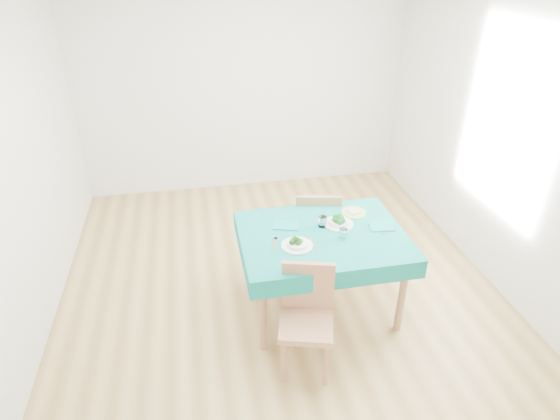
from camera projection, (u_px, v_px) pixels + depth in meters
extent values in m
cube|color=olive|center=(280.00, 289.00, 4.41)|extent=(4.00, 4.50, 0.02)
cube|color=silver|center=(244.00, 83.00, 5.65)|extent=(4.00, 0.02, 2.70)
cube|color=silver|center=(392.00, 380.00, 1.82)|extent=(4.00, 0.02, 2.70)
cube|color=silver|center=(10.00, 177.00, 3.39)|extent=(0.02, 4.50, 2.70)
cube|color=silver|center=(505.00, 138.00, 4.07)|extent=(0.02, 4.50, 2.70)
cube|color=#0A6F66|center=(321.00, 271.00, 4.01)|extent=(1.35, 1.03, 0.76)
cube|color=#956646|center=(306.00, 319.00, 3.35)|extent=(0.49, 0.51, 0.96)
cube|color=#956646|center=(316.00, 218.00, 4.52)|extent=(0.50, 0.53, 1.03)
cube|color=silver|center=(274.00, 244.00, 3.69)|extent=(0.09, 0.19, 0.00)
cube|color=silver|center=(312.00, 242.00, 3.71)|extent=(0.05, 0.22, 0.00)
cube|color=silver|center=(330.00, 225.00, 3.94)|extent=(0.07, 0.20, 0.00)
cube|color=silver|center=(377.00, 229.00, 3.88)|extent=(0.07, 0.21, 0.00)
cube|color=#0E7A70|center=(286.00, 225.00, 3.92)|extent=(0.24, 0.20, 0.01)
cube|color=#0E7A70|center=(382.00, 227.00, 3.91)|extent=(0.21, 0.16, 0.01)
cylinder|color=white|center=(322.00, 222.00, 3.90)|extent=(0.07, 0.07, 0.09)
cylinder|color=white|center=(343.00, 234.00, 3.75)|extent=(0.07, 0.07, 0.09)
cylinder|color=#B0D467|center=(354.00, 212.00, 4.12)|extent=(0.22, 0.22, 0.01)
cube|color=beige|center=(354.00, 211.00, 4.11)|extent=(0.11, 0.11, 0.01)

